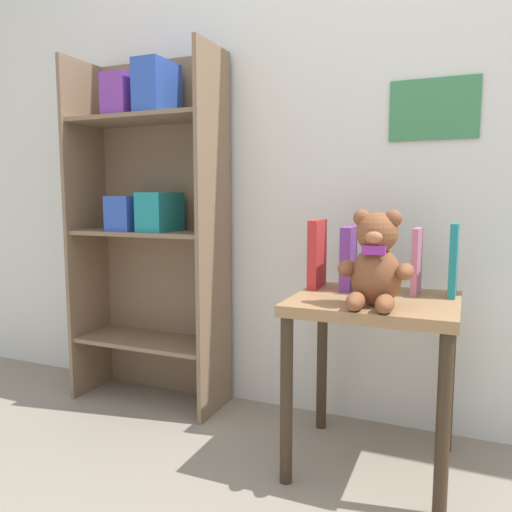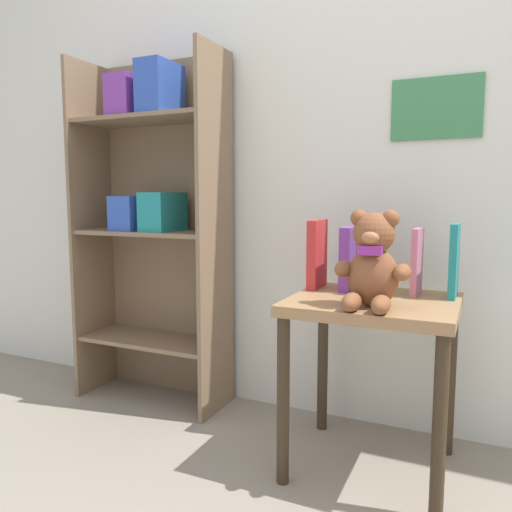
{
  "view_description": "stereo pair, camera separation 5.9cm",
  "coord_description": "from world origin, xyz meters",
  "px_view_note": "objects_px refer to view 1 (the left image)",
  "views": [
    {
      "loc": [
        0.34,
        -0.51,
        0.91
      ],
      "look_at": [
        -0.37,
        1.17,
        0.69
      ],
      "focal_mm": 35.0,
      "sensor_mm": 36.0,
      "label": 1
    },
    {
      "loc": [
        0.4,
        -0.49,
        0.91
      ],
      "look_at": [
        -0.37,
        1.17,
        0.69
      ],
      "focal_mm": 35.0,
      "sensor_mm": 36.0,
      "label": 2
    }
  ],
  "objects_px": {
    "bookshelf_side": "(152,209)",
    "book_standing_red": "(317,254)",
    "display_table": "(374,327)",
    "book_standing_teal": "(454,260)",
    "book_standing_purple": "(348,258)",
    "book_standing_green": "(381,260)",
    "book_standing_pink": "(417,261)",
    "teddy_bear": "(376,263)"
  },
  "relations": [
    {
      "from": "teddy_bear",
      "to": "display_table",
      "type": "bearing_deg",
      "value": 98.83
    },
    {
      "from": "display_table",
      "to": "book_standing_pink",
      "type": "distance_m",
      "value": 0.27
    },
    {
      "from": "book_standing_red",
      "to": "book_standing_pink",
      "type": "height_order",
      "value": "book_standing_red"
    },
    {
      "from": "book_standing_red",
      "to": "book_standing_teal",
      "type": "distance_m",
      "value": 0.46
    },
    {
      "from": "book_standing_pink",
      "to": "book_standing_red",
      "type": "bearing_deg",
      "value": -176.42
    },
    {
      "from": "display_table",
      "to": "book_standing_purple",
      "type": "distance_m",
      "value": 0.27
    },
    {
      "from": "bookshelf_side",
      "to": "book_standing_green",
      "type": "relative_size",
      "value": 6.57
    },
    {
      "from": "bookshelf_side",
      "to": "book_standing_purple",
      "type": "bearing_deg",
      "value": -6.46
    },
    {
      "from": "book_standing_green",
      "to": "book_standing_red",
      "type": "bearing_deg",
      "value": 173.44
    },
    {
      "from": "display_table",
      "to": "book_standing_purple",
      "type": "bearing_deg",
      "value": 135.73
    },
    {
      "from": "book_standing_teal",
      "to": "bookshelf_side",
      "type": "bearing_deg",
      "value": 177.08
    },
    {
      "from": "book_standing_pink",
      "to": "book_standing_teal",
      "type": "distance_m",
      "value": 0.12
    },
    {
      "from": "book_standing_pink",
      "to": "teddy_bear",
      "type": "bearing_deg",
      "value": -108.28
    },
    {
      "from": "book_standing_pink",
      "to": "book_standing_teal",
      "type": "relative_size",
      "value": 0.93
    },
    {
      "from": "teddy_bear",
      "to": "book_standing_pink",
      "type": "relative_size",
      "value": 1.3
    },
    {
      "from": "teddy_bear",
      "to": "book_standing_teal",
      "type": "relative_size",
      "value": 1.2
    },
    {
      "from": "display_table",
      "to": "book_standing_teal",
      "type": "xyz_separation_m",
      "value": [
        0.23,
        0.12,
        0.22
      ]
    },
    {
      "from": "book_standing_red",
      "to": "book_standing_purple",
      "type": "xyz_separation_m",
      "value": [
        0.12,
        -0.0,
        -0.01
      ]
    },
    {
      "from": "teddy_bear",
      "to": "book_standing_pink",
      "type": "xyz_separation_m",
      "value": [
        0.1,
        0.25,
        -0.02
      ]
    },
    {
      "from": "bookshelf_side",
      "to": "book_standing_pink",
      "type": "distance_m",
      "value": 1.14
    },
    {
      "from": "book_standing_pink",
      "to": "book_standing_purple",
      "type": "bearing_deg",
      "value": -174.8
    },
    {
      "from": "display_table",
      "to": "book_standing_purple",
      "type": "relative_size",
      "value": 2.59
    },
    {
      "from": "book_standing_purple",
      "to": "display_table",
      "type": "bearing_deg",
      "value": -46.45
    },
    {
      "from": "book_standing_red",
      "to": "book_standing_purple",
      "type": "distance_m",
      "value": 0.12
    },
    {
      "from": "book_standing_teal",
      "to": "book_standing_purple",
      "type": "bearing_deg",
      "value": -177.2
    },
    {
      "from": "bookshelf_side",
      "to": "teddy_bear",
      "type": "distance_m",
      "value": 1.1
    },
    {
      "from": "book_standing_purple",
      "to": "book_standing_pink",
      "type": "bearing_deg",
      "value": 0.56
    },
    {
      "from": "teddy_bear",
      "to": "book_standing_teal",
      "type": "bearing_deg",
      "value": 49.84
    },
    {
      "from": "bookshelf_side",
      "to": "book_standing_red",
      "type": "relative_size",
      "value": 6.12
    },
    {
      "from": "book_standing_purple",
      "to": "book_standing_teal",
      "type": "distance_m",
      "value": 0.35
    },
    {
      "from": "book_standing_red",
      "to": "book_standing_green",
      "type": "xyz_separation_m",
      "value": [
        0.23,
        -0.02,
        -0.01
      ]
    },
    {
      "from": "display_table",
      "to": "teddy_bear",
      "type": "bearing_deg",
      "value": -81.17
    },
    {
      "from": "book_standing_purple",
      "to": "book_standing_green",
      "type": "xyz_separation_m",
      "value": [
        0.12,
        -0.02,
        0.0
      ]
    },
    {
      "from": "book_standing_red",
      "to": "book_standing_purple",
      "type": "relative_size",
      "value": 1.1
    },
    {
      "from": "teddy_bear",
      "to": "book_standing_purple",
      "type": "bearing_deg",
      "value": 119.32
    },
    {
      "from": "teddy_bear",
      "to": "book_standing_purple",
      "type": "distance_m",
      "value": 0.28
    },
    {
      "from": "display_table",
      "to": "book_standing_green",
      "type": "xyz_separation_m",
      "value": [
        0.0,
        0.1,
        0.21
      ]
    },
    {
      "from": "display_table",
      "to": "book_standing_purple",
      "type": "xyz_separation_m",
      "value": [
        -0.12,
        0.11,
        0.21
      ]
    },
    {
      "from": "book_standing_teal",
      "to": "display_table",
      "type": "bearing_deg",
      "value": -150.93
    },
    {
      "from": "display_table",
      "to": "book_standing_red",
      "type": "xyz_separation_m",
      "value": [
        -0.23,
        0.12,
        0.22
      ]
    },
    {
      "from": "book_standing_green",
      "to": "book_standing_teal",
      "type": "bearing_deg",
      "value": 4.41
    },
    {
      "from": "bookshelf_side",
      "to": "book_standing_teal",
      "type": "relative_size",
      "value": 6.2
    }
  ]
}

